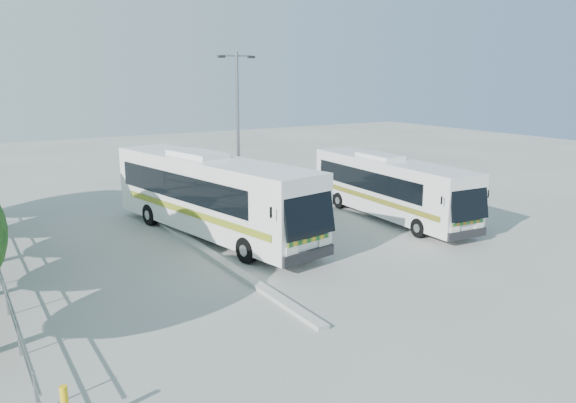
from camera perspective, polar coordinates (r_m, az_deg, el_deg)
ground at (r=22.56m, az=-0.32°, el=-6.02°), size 100.00×100.00×0.00m
kerb_divider at (r=23.23m, az=-7.78°, el=-5.39°), size 0.40×16.00×0.15m
coach_main at (r=25.73m, az=-7.78°, el=0.77°), size 4.93×13.21×3.60m
coach_adjacent at (r=29.21m, az=10.31°, el=1.51°), size 2.86×11.11×3.05m
lamppost at (r=29.91m, az=-5.11°, el=7.69°), size 2.06×0.23×8.42m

